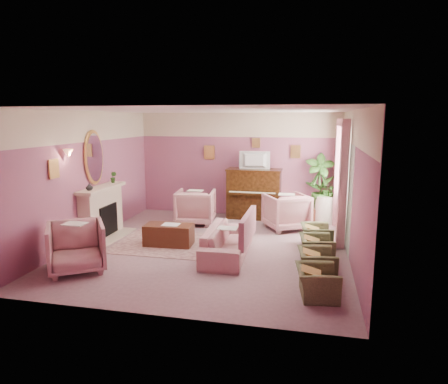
% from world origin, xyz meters
% --- Properties ---
extents(floor, '(5.50, 6.00, 0.01)m').
position_xyz_m(floor, '(0.00, 0.00, 0.00)').
color(floor, gray).
rests_on(floor, ground).
extents(ceiling, '(5.50, 6.00, 0.01)m').
position_xyz_m(ceiling, '(0.00, 0.00, 2.80)').
color(ceiling, white).
rests_on(ceiling, wall_back).
extents(wall_back, '(5.50, 0.02, 2.80)m').
position_xyz_m(wall_back, '(0.00, 3.00, 1.40)').
color(wall_back, '#6F3F60').
rests_on(wall_back, floor).
extents(wall_front, '(5.50, 0.02, 2.80)m').
position_xyz_m(wall_front, '(0.00, -3.00, 1.40)').
color(wall_front, '#6F3F60').
rests_on(wall_front, floor).
extents(wall_left, '(0.02, 6.00, 2.80)m').
position_xyz_m(wall_left, '(-2.75, 0.00, 1.40)').
color(wall_left, '#6F3F60').
rests_on(wall_left, floor).
extents(wall_right, '(0.02, 6.00, 2.80)m').
position_xyz_m(wall_right, '(2.75, 0.00, 1.40)').
color(wall_right, '#6F3F60').
rests_on(wall_right, floor).
extents(picture_rail_band, '(5.50, 0.01, 0.65)m').
position_xyz_m(picture_rail_band, '(0.00, 2.99, 2.47)').
color(picture_rail_band, beige).
rests_on(picture_rail_band, wall_back).
extents(stripe_panel, '(0.01, 3.00, 2.15)m').
position_xyz_m(stripe_panel, '(2.73, 1.30, 1.07)').
color(stripe_panel, '#A5AF9A').
rests_on(stripe_panel, wall_right).
extents(fireplace_surround, '(0.30, 1.40, 1.10)m').
position_xyz_m(fireplace_surround, '(-2.59, 0.20, 0.55)').
color(fireplace_surround, beige).
rests_on(fireplace_surround, floor).
extents(fireplace_inset, '(0.18, 0.72, 0.68)m').
position_xyz_m(fireplace_inset, '(-2.49, 0.20, 0.40)').
color(fireplace_inset, black).
rests_on(fireplace_inset, floor).
extents(fire_ember, '(0.06, 0.54, 0.10)m').
position_xyz_m(fire_ember, '(-2.45, 0.20, 0.22)').
color(fire_ember, orange).
rests_on(fire_ember, floor).
extents(mantel_shelf, '(0.40, 1.55, 0.07)m').
position_xyz_m(mantel_shelf, '(-2.56, 0.20, 1.12)').
color(mantel_shelf, beige).
rests_on(mantel_shelf, fireplace_surround).
extents(hearth, '(0.55, 1.50, 0.02)m').
position_xyz_m(hearth, '(-2.39, 0.20, 0.01)').
color(hearth, beige).
rests_on(hearth, floor).
extents(mirror_frame, '(0.04, 0.72, 1.20)m').
position_xyz_m(mirror_frame, '(-2.70, 0.20, 1.80)').
color(mirror_frame, tan).
rests_on(mirror_frame, wall_left).
extents(mirror_glass, '(0.01, 0.60, 1.06)m').
position_xyz_m(mirror_glass, '(-2.67, 0.20, 1.80)').
color(mirror_glass, silver).
rests_on(mirror_glass, wall_left).
extents(sconce_shade, '(0.20, 0.20, 0.16)m').
position_xyz_m(sconce_shade, '(-2.62, -0.85, 1.98)').
color(sconce_shade, '#ED9C67').
rests_on(sconce_shade, wall_left).
extents(piano, '(1.40, 0.60, 1.30)m').
position_xyz_m(piano, '(0.50, 2.68, 0.65)').
color(piano, black).
rests_on(piano, floor).
extents(piano_keyshelf, '(1.30, 0.12, 0.06)m').
position_xyz_m(piano_keyshelf, '(0.50, 2.33, 0.72)').
color(piano_keyshelf, black).
rests_on(piano_keyshelf, piano).
extents(piano_keys, '(1.20, 0.08, 0.02)m').
position_xyz_m(piano_keys, '(0.50, 2.33, 0.76)').
color(piano_keys, beige).
rests_on(piano_keys, piano).
extents(piano_top, '(1.45, 0.65, 0.04)m').
position_xyz_m(piano_top, '(0.50, 2.68, 1.31)').
color(piano_top, black).
rests_on(piano_top, piano).
extents(television, '(0.80, 0.12, 0.48)m').
position_xyz_m(television, '(0.50, 2.63, 1.60)').
color(television, black).
rests_on(television, piano).
extents(print_back_left, '(0.30, 0.03, 0.38)m').
position_xyz_m(print_back_left, '(-0.80, 2.96, 1.72)').
color(print_back_left, tan).
rests_on(print_back_left, wall_back).
extents(print_back_right, '(0.26, 0.03, 0.34)m').
position_xyz_m(print_back_right, '(1.55, 2.96, 1.78)').
color(print_back_right, tan).
rests_on(print_back_right, wall_back).
extents(print_back_mid, '(0.22, 0.03, 0.26)m').
position_xyz_m(print_back_mid, '(0.50, 2.96, 2.00)').
color(print_back_mid, tan).
rests_on(print_back_mid, wall_back).
extents(print_left_wall, '(0.03, 0.28, 0.36)m').
position_xyz_m(print_left_wall, '(-2.71, -1.20, 1.72)').
color(print_left_wall, tan).
rests_on(print_left_wall, wall_left).
extents(window_blind, '(0.03, 1.40, 1.80)m').
position_xyz_m(window_blind, '(2.70, 1.55, 1.70)').
color(window_blind, silver).
rests_on(window_blind, wall_right).
extents(curtain_left, '(0.16, 0.34, 2.60)m').
position_xyz_m(curtain_left, '(2.62, 0.63, 1.30)').
color(curtain_left, '#AC6573').
rests_on(curtain_left, floor).
extents(curtain_right, '(0.16, 0.34, 2.60)m').
position_xyz_m(curtain_right, '(2.62, 2.47, 1.30)').
color(curtain_right, '#AC6573').
rests_on(curtain_right, floor).
extents(pelmet, '(0.16, 2.20, 0.16)m').
position_xyz_m(pelmet, '(2.62, 1.55, 2.56)').
color(pelmet, '#AC6573').
rests_on(pelmet, wall_right).
extents(mantel_plant, '(0.16, 0.16, 0.28)m').
position_xyz_m(mantel_plant, '(-2.55, 0.75, 1.29)').
color(mantel_plant, '#254F18').
rests_on(mantel_plant, mantel_shelf).
extents(mantel_vase, '(0.16, 0.16, 0.16)m').
position_xyz_m(mantel_vase, '(-2.55, -0.30, 1.23)').
color(mantel_vase, beige).
rests_on(mantel_vase, mantel_shelf).
extents(area_rug, '(2.52, 1.82, 0.01)m').
position_xyz_m(area_rug, '(-0.79, 0.05, 0.01)').
color(area_rug, '#9A706B').
rests_on(area_rug, floor).
extents(coffee_table, '(1.02, 0.55, 0.45)m').
position_xyz_m(coffee_table, '(-0.90, -0.06, 0.23)').
color(coffee_table, '#482212').
rests_on(coffee_table, floor).
extents(table_paper, '(0.35, 0.28, 0.01)m').
position_xyz_m(table_paper, '(-0.85, -0.06, 0.46)').
color(table_paper, white).
rests_on(table_paper, coffee_table).
extents(sofa, '(0.65, 1.95, 0.79)m').
position_xyz_m(sofa, '(0.44, -0.43, 0.39)').
color(sofa, tan).
rests_on(sofa, floor).
extents(sofa_throw, '(0.10, 1.47, 0.54)m').
position_xyz_m(sofa_throw, '(0.84, -0.43, 0.60)').
color(sofa_throw, '#AC6573').
rests_on(sofa_throw, sofa).
extents(floral_armchair_left, '(0.92, 0.92, 0.96)m').
position_xyz_m(floral_armchair_left, '(-0.86, 1.77, 0.48)').
color(floral_armchair_left, tan).
rests_on(floral_armchair_left, floor).
extents(floral_armchair_right, '(0.92, 0.92, 0.96)m').
position_xyz_m(floral_armchair_right, '(1.42, 1.75, 0.48)').
color(floral_armchair_right, tan).
rests_on(floral_armchair_right, floor).
extents(floral_armchair_front, '(0.92, 0.92, 0.96)m').
position_xyz_m(floral_armchair_front, '(-1.97, -1.78, 0.48)').
color(floral_armchair_front, tan).
rests_on(floral_armchair_front, floor).
extents(olive_chair_a, '(0.49, 0.70, 0.60)m').
position_xyz_m(olive_chair_a, '(2.13, -1.92, 0.30)').
color(olive_chair_a, '#525733').
rests_on(olive_chair_a, floor).
extents(olive_chair_b, '(0.49, 0.70, 0.60)m').
position_xyz_m(olive_chair_b, '(2.13, -1.10, 0.30)').
color(olive_chair_b, '#525733').
rests_on(olive_chair_b, floor).
extents(olive_chair_c, '(0.49, 0.70, 0.60)m').
position_xyz_m(olive_chair_c, '(2.13, -0.28, 0.30)').
color(olive_chair_c, '#525733').
rests_on(olive_chair_c, floor).
extents(olive_chair_d, '(0.49, 0.70, 0.60)m').
position_xyz_m(olive_chair_d, '(2.13, 0.54, 0.30)').
color(olive_chair_d, '#525733').
rests_on(olive_chair_d, floor).
extents(side_table, '(0.52, 0.52, 0.70)m').
position_xyz_m(side_table, '(2.37, 2.58, 0.35)').
color(side_table, silver).
rests_on(side_table, floor).
extents(side_plant_big, '(0.30, 0.30, 0.34)m').
position_xyz_m(side_plant_big, '(2.37, 2.58, 0.87)').
color(side_plant_big, '#254F18').
rests_on(side_plant_big, side_table).
extents(side_plant_small, '(0.16, 0.16, 0.28)m').
position_xyz_m(side_plant_small, '(2.49, 2.48, 0.84)').
color(side_plant_small, '#254F18').
rests_on(side_plant_small, side_table).
extents(palm_pot, '(0.34, 0.34, 0.34)m').
position_xyz_m(palm_pot, '(2.19, 2.64, 0.17)').
color(palm_pot, brown).
rests_on(palm_pot, floor).
extents(palm_plant, '(0.76, 0.76, 1.44)m').
position_xyz_m(palm_plant, '(2.19, 2.64, 1.06)').
color(palm_plant, '#254F18').
rests_on(palm_plant, palm_pot).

